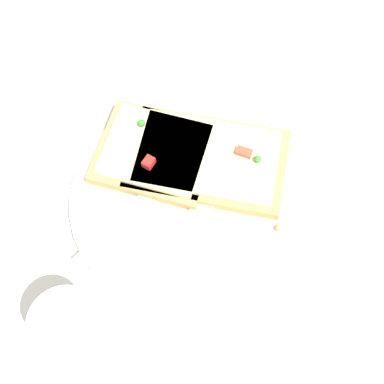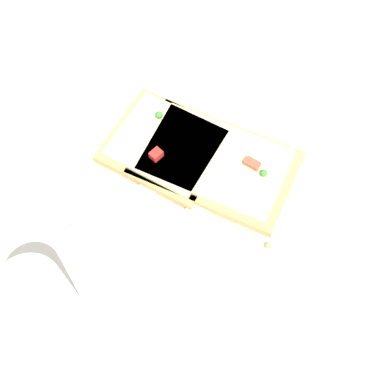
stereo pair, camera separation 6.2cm
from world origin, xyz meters
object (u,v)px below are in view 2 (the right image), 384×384
object	(u,v)px
knife	(133,198)
plate	(192,198)
pizza_slice_corner	(166,146)
drinking_glass	(43,304)
fork	(182,218)
pizza_slice_main	(217,164)

from	to	relation	value
knife	plate	bearing A→B (deg)	-30.79
pizza_slice_corner	drinking_glass	distance (m)	0.24
plate	fork	xyz separation A→B (m)	(0.03, 0.01, 0.01)
plate	pizza_slice_corner	xyz separation A→B (m)	(-0.03, -0.06, 0.02)
drinking_glass	plate	bearing A→B (deg)	170.17
pizza_slice_corner	drinking_glass	xyz separation A→B (m)	(0.23, 0.03, 0.04)
pizza_slice_corner	drinking_glass	world-z (taller)	drinking_glass
pizza_slice_main	pizza_slice_corner	world-z (taller)	same
plate	pizza_slice_main	size ratio (longest dim) A/B	1.40
fork	knife	xyz separation A→B (m)	(0.01, -0.06, -0.00)
knife	pizza_slice_corner	bearing A→B (deg)	26.30
fork	pizza_slice_corner	world-z (taller)	pizza_slice_corner
pizza_slice_main	drinking_glass	world-z (taller)	drinking_glass
knife	pizza_slice_main	size ratio (longest dim) A/B	0.99
plate	drinking_glass	bearing A→B (deg)	-9.83
fork	pizza_slice_corner	distance (m)	0.09
fork	pizza_slice_main	size ratio (longest dim) A/B	1.01
plate	knife	distance (m)	0.07
knife	pizza_slice_corner	world-z (taller)	pizza_slice_corner
pizza_slice_corner	fork	bearing A→B (deg)	131.95
plate	drinking_glass	world-z (taller)	drinking_glass
pizza_slice_main	fork	bearing A→B (deg)	-96.59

